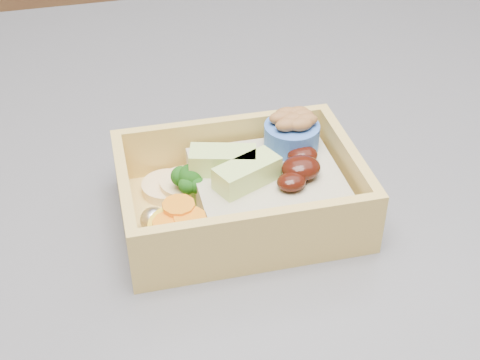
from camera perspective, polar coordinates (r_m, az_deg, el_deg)
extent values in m
cube|color=brown|center=(1.86, -17.15, 10.25)|extent=(3.20, 0.60, 0.90)
cube|color=#DCB65A|center=(0.49, 0.00, -2.72)|extent=(0.17, 0.13, 0.01)
cube|color=#DCB65A|center=(0.52, -1.46, 3.28)|extent=(0.17, 0.01, 0.04)
cube|color=#DCB65A|center=(0.43, 1.76, -4.95)|extent=(0.17, 0.01, 0.04)
cube|color=#DCB65A|center=(0.50, 9.12, 0.86)|extent=(0.01, 0.11, 0.04)
cube|color=#DCB65A|center=(0.47, -9.71, -1.84)|extent=(0.01, 0.11, 0.04)
cube|color=#9B926D|center=(0.48, 2.38, -0.82)|extent=(0.11, 0.10, 0.03)
ellipsoid|color=black|center=(0.47, 5.23, 1.03)|extent=(0.03, 0.02, 0.02)
ellipsoid|color=black|center=(0.49, 5.36, 2.12)|extent=(0.02, 0.02, 0.01)
ellipsoid|color=black|center=(0.46, 4.41, -0.16)|extent=(0.02, 0.02, 0.01)
cube|color=#C6E97A|center=(0.46, 0.61, 0.59)|extent=(0.05, 0.04, 0.02)
cube|color=#C6E97A|center=(0.48, -1.47, 1.68)|extent=(0.05, 0.03, 0.02)
cylinder|color=#70AB5C|center=(0.49, -4.12, -1.31)|extent=(0.01, 0.01, 0.02)
sphere|color=#185012|center=(0.48, -4.21, 0.29)|extent=(0.02, 0.02, 0.02)
sphere|color=#185012|center=(0.48, -3.39, 0.49)|extent=(0.02, 0.02, 0.02)
sphere|color=#185012|center=(0.48, -5.06, 0.32)|extent=(0.02, 0.02, 0.02)
sphere|color=#185012|center=(0.48, -3.72, -0.40)|extent=(0.01, 0.01, 0.01)
sphere|color=#185012|center=(0.48, -4.52, -0.45)|extent=(0.01, 0.01, 0.01)
sphere|color=#185012|center=(0.49, -4.36, 0.60)|extent=(0.01, 0.01, 0.01)
cylinder|color=gold|center=(0.46, -5.20, -4.56)|extent=(0.04, 0.04, 0.02)
cylinder|color=orange|center=(0.45, -5.34, -3.24)|extent=(0.02, 0.02, 0.00)
cylinder|color=orange|center=(0.44, -6.06, -3.72)|extent=(0.02, 0.02, 0.00)
cylinder|color=orange|center=(0.44, -4.25, -3.34)|extent=(0.02, 0.02, 0.00)
cylinder|color=orange|center=(0.45, -5.26, -2.21)|extent=(0.02, 0.02, 0.00)
cylinder|color=#D8AD7C|center=(0.51, -6.26, -0.61)|extent=(0.04, 0.04, 0.01)
cylinder|color=#D8AD7C|center=(0.50, -4.71, -0.36)|extent=(0.04, 0.04, 0.01)
ellipsoid|color=silver|center=(0.51, -3.08, 0.82)|extent=(0.02, 0.02, 0.02)
ellipsoid|color=silver|center=(0.47, -7.39, -3.37)|extent=(0.02, 0.02, 0.02)
cylinder|color=#3968C5|center=(0.50, 4.42, 3.77)|extent=(0.04, 0.04, 0.02)
ellipsoid|color=brown|center=(0.49, 4.50, 5.15)|extent=(0.02, 0.01, 0.01)
ellipsoid|color=brown|center=(0.50, 5.31, 5.48)|extent=(0.02, 0.01, 0.01)
ellipsoid|color=brown|center=(0.50, 3.51, 5.33)|extent=(0.02, 0.01, 0.01)
ellipsoid|color=brown|center=(0.49, 5.18, 4.74)|extent=(0.02, 0.01, 0.01)
ellipsoid|color=brown|center=(0.49, 4.06, 4.73)|extent=(0.02, 0.01, 0.01)
ellipsoid|color=brown|center=(0.50, 5.64, 5.10)|extent=(0.02, 0.01, 0.01)
ellipsoid|color=brown|center=(0.50, 3.98, 5.68)|extent=(0.02, 0.01, 0.01)
ellipsoid|color=brown|center=(0.50, 4.94, 5.73)|extent=(0.02, 0.01, 0.01)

